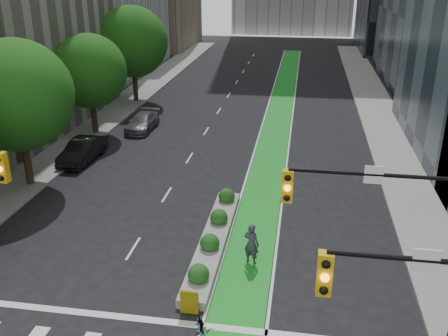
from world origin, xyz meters
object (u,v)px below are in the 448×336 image
(parked_car_left_mid, at_px, (83,151))
(parked_car_left_far, at_px, (142,122))
(bicycle, at_px, (203,331))
(median_planter, at_px, (214,237))
(cyclist, at_px, (251,244))

(parked_car_left_mid, bearing_deg, parked_car_left_far, 78.92)
(bicycle, distance_m, parked_car_left_far, 25.03)
(median_planter, bearing_deg, bicycle, -83.14)
(bicycle, height_order, parked_car_left_far, parked_car_left_far)
(median_planter, relative_size, bicycle, 5.72)
(median_planter, bearing_deg, cyclist, -34.48)
(bicycle, xyz_separation_m, cyclist, (1.14, 5.32, 0.51))
(cyclist, bearing_deg, median_planter, -14.17)
(median_planter, bearing_deg, parked_car_left_mid, 139.21)
(bicycle, relative_size, parked_car_left_mid, 0.39)
(parked_car_left_far, bearing_deg, cyclist, -57.35)
(median_planter, height_order, bicycle, median_planter)
(cyclist, bearing_deg, parked_car_left_far, -38.50)
(median_planter, height_order, parked_car_left_mid, parked_car_left_mid)
(median_planter, distance_m, parked_car_left_far, 18.67)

